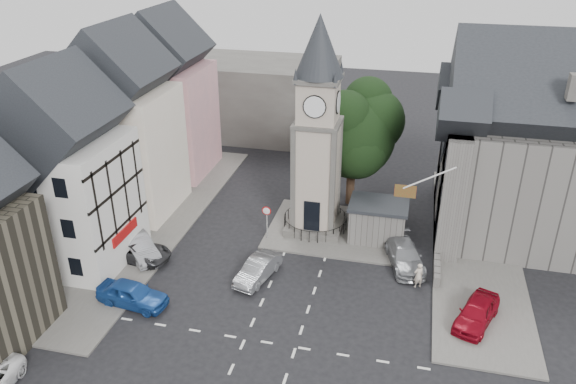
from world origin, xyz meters
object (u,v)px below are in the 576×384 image
(stone_shelter, at_px, (378,221))
(car_east_red, at_px, (477,312))
(pedestrian, at_px, (418,275))
(clock_tower, at_px, (318,130))
(car_west_blue, at_px, (132,294))

(stone_shelter, xyz_separation_m, car_east_red, (6.70, -8.40, -0.79))
(car_east_red, distance_m, pedestrian, 4.54)
(stone_shelter, height_order, pedestrian, stone_shelter)
(clock_tower, distance_m, car_west_blue, 16.88)
(car_east_red, bearing_deg, pedestrian, 161.94)
(car_west_blue, bearing_deg, car_east_red, -74.68)
(car_east_red, bearing_deg, stone_shelter, 150.12)
(stone_shelter, relative_size, car_east_red, 0.96)
(clock_tower, relative_size, pedestrian, 9.02)
(clock_tower, height_order, pedestrian, clock_tower)
(car_west_blue, bearing_deg, pedestrian, -64.02)
(car_west_blue, relative_size, car_east_red, 1.03)
(clock_tower, bearing_deg, stone_shelter, -5.84)
(car_west_blue, distance_m, pedestrian, 18.31)
(clock_tower, distance_m, pedestrian, 12.33)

